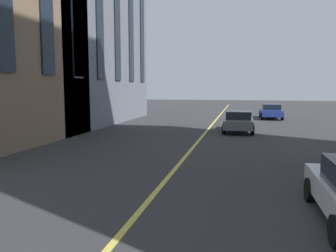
{
  "coord_description": "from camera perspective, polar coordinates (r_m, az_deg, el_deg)",
  "views": [
    {
      "loc": [
        2.81,
        -2.32,
        2.92
      ],
      "look_at": [
        14.54,
        0.32,
        1.52
      ],
      "focal_mm": 35.6,
      "sensor_mm": 36.0,
      "label": 1
    }
  ],
  "objects": [
    {
      "name": "lane_centre_line",
      "position": [
        17.59,
        4.94,
        -2.91
      ],
      "size": [
        80.0,
        0.16,
        0.01
      ],
      "color": "#D8C64C",
      "rests_on": "ground_plane"
    },
    {
      "name": "car_blue_far",
      "position": [
        32.5,
        17.22,
        2.45
      ],
      "size": [
        4.4,
        1.95,
        1.37
      ],
      "color": "navy",
      "rests_on": "ground_plane"
    },
    {
      "name": "car_grey_near",
      "position": [
        22.43,
        11.99,
        0.84
      ],
      "size": [
        4.4,
        1.95,
        1.37
      ],
      "color": "slate",
      "rests_on": "ground_plane"
    }
  ]
}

